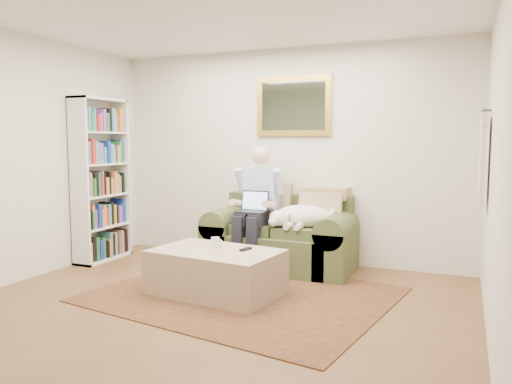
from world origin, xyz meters
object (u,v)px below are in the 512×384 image
Objects in this scene: seated_man at (255,209)px; ottoman at (216,272)px; sofa at (280,244)px; bookshelf at (101,180)px; sleeping_dog at (303,216)px; coffee_mug at (215,242)px; laptop at (253,206)px.

ottoman is at bearing -88.75° from seated_man.
sofa is 0.84× the size of bookshelf.
bookshelf is (-1.98, 0.74, 0.78)m from ottoman.
coffee_mug is (-0.59, -0.99, -0.16)m from sleeping_dog.
bookshelf is (-1.91, 0.63, 0.52)m from coffee_mug.
sofa is 2.43× the size of sleeping_dog.
laptop is (0.00, -0.07, 0.03)m from seated_man.
seated_man reaches higher than coffee_mug.
ottoman is at bearing -59.75° from coffee_mug.
ottoman is 0.29m from coffee_mug.
coffee_mug is (-0.04, -0.85, -0.26)m from laptop.
seated_man reaches higher than ottoman.
bookshelf is at bearing 161.73° from coffee_mug.
seated_man is at bearing 87.61° from coffee_mug.
sofa is at bearing 11.29° from bookshelf.
seated_man reaches higher than laptop.
laptop is 1.09m from ottoman.
seated_man is at bearing -172.87° from sleeping_dog.
sofa is 1.19× the size of seated_man.
laptop is at bearing -138.98° from sofa.
sofa is 1.41× the size of ottoman.
seated_man is 0.95m from coffee_mug.
seated_man is 2.04× the size of sleeping_dog.
coffee_mug is (-0.04, -0.92, -0.22)m from seated_man.
sofa is at bearing 74.83° from coffee_mug.
bookshelf is at bearing 159.56° from ottoman.
laptop is at bearing -166.36° from sleeping_dog.
coffee_mug is at bearing -92.58° from laptop.
laptop is 0.58m from sleeping_dog.
bookshelf is at bearing -168.71° from sofa.
laptop reaches higher than ottoman.
sofa is 1.20m from ottoman.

